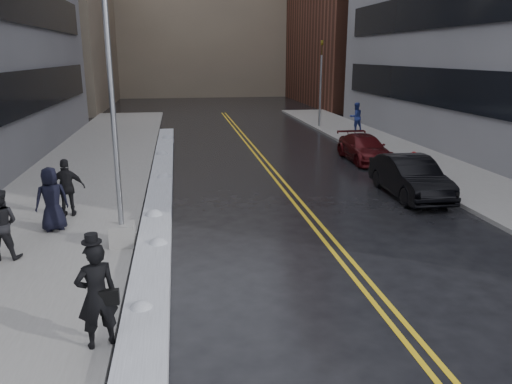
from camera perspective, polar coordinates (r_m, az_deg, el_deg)
name	(u,v)px	position (r m, az deg, el deg)	size (l,w,h in m)	color
ground	(253,272)	(12.43, -0.36, -9.17)	(160.00, 160.00, 0.00)	black
sidewalk_west	(82,181)	(22.17, -19.24, 1.25)	(5.50, 50.00, 0.15)	gray
sidewalk_east	(433,168)	(24.72, 19.54, 2.62)	(4.00, 50.00, 0.15)	gray
lane_line_left	(272,175)	(22.17, 1.81, 1.93)	(0.12, 50.00, 0.01)	gold
lane_line_right	(278,175)	(22.23, 2.57, 1.96)	(0.12, 50.00, 0.01)	gold
snow_ridge	(161,187)	(19.84, -10.85, 0.53)	(0.90, 30.00, 0.34)	silver
building_west_far	(33,15)	(57.02, -24.15, 18.00)	(14.00, 22.00, 18.00)	gray
building_far	(201,10)	(71.51, -6.29, 20.01)	(36.00, 16.00, 22.00)	gray
lamppost	(117,159)	(13.54, -15.65, 3.60)	(0.65, 0.65, 7.62)	gray
fire_hydrant	(413,159)	(24.16, 17.55, 3.67)	(0.26, 0.26, 0.73)	maroon
traffic_signal	(321,80)	(36.66, 7.41, 12.53)	(0.16, 0.20, 6.00)	gray
pedestrian_fedora	(97,295)	(9.30, -17.76, -11.17)	(0.71, 0.47, 1.96)	black
pedestrian_b	(0,224)	(14.08, -27.21, -3.30)	(0.89, 0.69, 1.83)	black
pedestrian_c	(52,199)	(15.73, -22.32, -0.76)	(0.93, 0.61, 1.91)	black
pedestrian_d	(67,188)	(16.98, -20.78, 0.46)	(1.09, 0.46, 1.87)	black
pedestrian_east	(356,117)	(34.69, 11.34, 8.41)	(0.94, 0.73, 1.93)	navy
car_black	(410,177)	(19.56, 17.20, 1.67)	(1.60, 4.59, 1.51)	black
car_maroon	(364,148)	(25.65, 12.26, 4.90)	(1.80, 4.44, 1.29)	#440A0D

